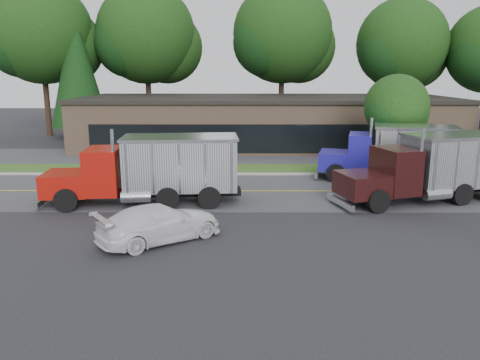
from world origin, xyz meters
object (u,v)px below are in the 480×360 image
object	(u,v)px
dump_truck_red	(154,168)
dump_truck_maroon	(437,166)
dump_truck_blue	(395,152)
rally_car	(160,223)

from	to	relation	value
dump_truck_red	dump_truck_maroon	bearing A→B (deg)	178.12
dump_truck_maroon	dump_truck_blue	bearing A→B (deg)	-96.13
dump_truck_maroon	rally_car	distance (m)	14.36
dump_truck_blue	dump_truck_maroon	distance (m)	4.36
dump_truck_red	dump_truck_maroon	distance (m)	14.19
rally_car	dump_truck_red	bearing A→B (deg)	-23.99
dump_truck_blue	rally_car	distance (m)	16.01
dump_truck_red	dump_truck_blue	world-z (taller)	same
dump_truck_red	dump_truck_maroon	world-z (taller)	same
dump_truck_blue	dump_truck_red	bearing A→B (deg)	34.69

